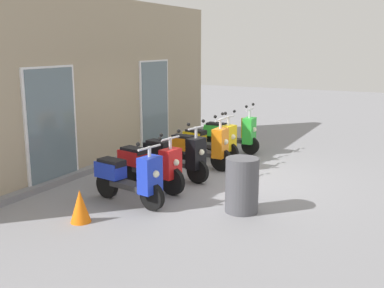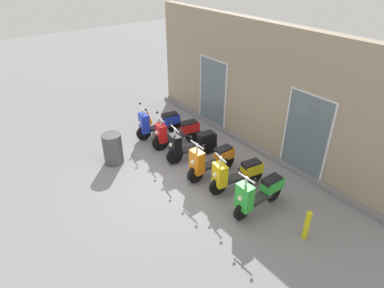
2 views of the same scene
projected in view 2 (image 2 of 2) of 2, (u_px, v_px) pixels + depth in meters
The scene contains 11 objects.
ground_plane at pixel (177, 176), 9.03m from camera, with size 40.00×40.00×0.00m, color gray.
storefront_facade at pixel (259, 90), 9.65m from camera, with size 9.35×0.50×3.72m.
scooter_blue at pixel (158, 123), 10.70m from camera, with size 0.64×1.54×1.20m.
scooter_red at pixel (177, 132), 10.18m from camera, with size 0.64×1.62×1.19m.
scooter_black at pixel (191, 144), 9.54m from camera, with size 0.63×1.63×1.25m.
scooter_orange at pixel (211, 160), 8.84m from camera, with size 0.60×1.57×1.26m.
scooter_yellow at pixel (236, 173), 8.35m from camera, with size 0.64×1.57×1.21m.
scooter_green at pixel (258, 193), 7.62m from camera, with size 0.55×1.52×1.27m.
traffic_cone at pixel (147, 116), 11.64m from camera, with size 0.32×0.32×0.52m, color orange.
curb_bollard at pixel (307, 225), 6.94m from camera, with size 0.12×0.12×0.70m, color yellow.
trash_bin at pixel (113, 149), 9.39m from camera, with size 0.54×0.54×0.90m, color #4C4C51.
Camera 2 is at (6.11, -4.09, 5.34)m, focal length 31.06 mm.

